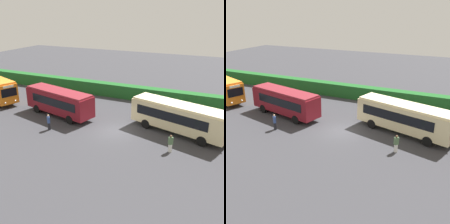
# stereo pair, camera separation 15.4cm
# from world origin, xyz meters

# --- Properties ---
(ground_plane) EXTENTS (105.51, 105.51, 0.00)m
(ground_plane) POSITION_xyz_m (0.00, 0.00, 0.00)
(ground_plane) COLOR #38383D
(bus_maroon) EXTENTS (9.44, 4.40, 3.09)m
(bus_maroon) POSITION_xyz_m (-7.72, 1.39, 1.79)
(bus_maroon) COLOR maroon
(bus_maroon) RESTS_ON ground_plane
(bus_cream) EXTENTS (10.23, 5.07, 3.13)m
(bus_cream) POSITION_xyz_m (5.98, 2.37, 1.81)
(bus_cream) COLOR beige
(bus_cream) RESTS_ON ground_plane
(person_left) EXTENTS (0.49, 0.48, 1.70)m
(person_left) POSITION_xyz_m (-6.34, -2.50, 0.90)
(person_left) COLOR black
(person_left) RESTS_ON ground_plane
(person_center) EXTENTS (0.47, 0.45, 1.64)m
(person_center) POSITION_xyz_m (6.27, -1.85, 0.86)
(person_center) COLOR silver
(person_center) RESTS_ON ground_plane
(hedge_row) EXTENTS (64.75, 1.50, 1.84)m
(hedge_row) POSITION_xyz_m (0.00, 10.95, 0.92)
(hedge_row) COLOR #1D5C24
(hedge_row) RESTS_ON ground_plane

